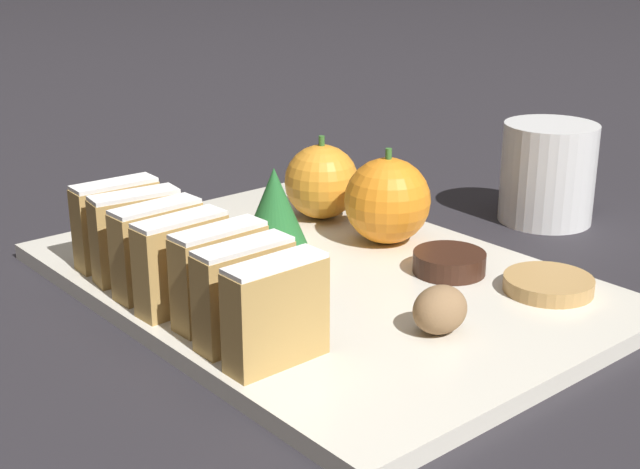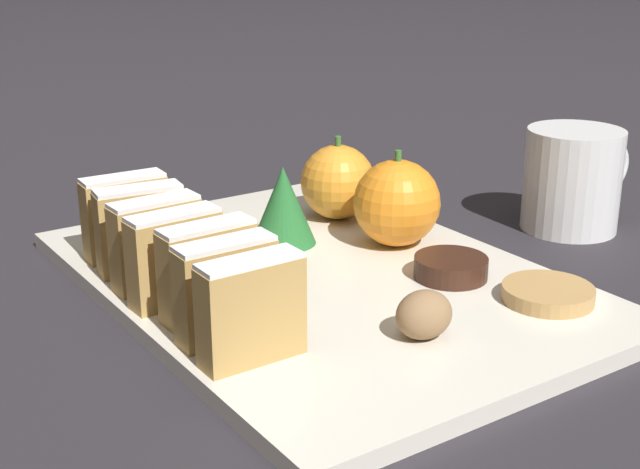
# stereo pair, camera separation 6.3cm
# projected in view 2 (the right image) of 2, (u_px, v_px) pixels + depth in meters

# --- Properties ---
(ground_plane) EXTENTS (6.00, 6.00, 0.00)m
(ground_plane) POSITION_uv_depth(u_px,v_px,m) (320.00, 289.00, 0.65)
(ground_plane) COLOR #28262B
(serving_platter) EXTENTS (0.29, 0.41, 0.01)m
(serving_platter) POSITION_uv_depth(u_px,v_px,m) (320.00, 281.00, 0.65)
(serving_platter) COLOR silver
(serving_platter) RESTS_ON ground_plane
(stollen_slice_front) EXTENTS (0.06, 0.02, 0.06)m
(stollen_slice_front) POSITION_uv_depth(u_px,v_px,m) (251.00, 310.00, 0.51)
(stollen_slice_front) COLOR tan
(stollen_slice_front) RESTS_ON serving_platter
(stollen_slice_second) EXTENTS (0.06, 0.02, 0.06)m
(stollen_slice_second) POSITION_uv_depth(u_px,v_px,m) (226.00, 290.00, 0.53)
(stollen_slice_second) COLOR tan
(stollen_slice_second) RESTS_ON serving_platter
(stollen_slice_third) EXTENTS (0.06, 0.02, 0.06)m
(stollen_slice_third) POSITION_uv_depth(u_px,v_px,m) (208.00, 271.00, 0.56)
(stollen_slice_third) COLOR tan
(stollen_slice_third) RESTS_ON serving_platter
(stollen_slice_fourth) EXTENTS (0.06, 0.02, 0.06)m
(stollen_slice_fourth) POSITION_uv_depth(u_px,v_px,m) (175.00, 258.00, 0.59)
(stollen_slice_fourth) COLOR tan
(stollen_slice_fourth) RESTS_ON serving_platter
(stollen_slice_fifth) EXTENTS (0.06, 0.02, 0.06)m
(stollen_slice_fifth) POSITION_uv_depth(u_px,v_px,m) (156.00, 243.00, 0.61)
(stollen_slice_fifth) COLOR tan
(stollen_slice_fifth) RESTS_ON serving_platter
(stollen_slice_sixth) EXTENTS (0.06, 0.03, 0.06)m
(stollen_slice_sixth) POSITION_uv_depth(u_px,v_px,m) (141.00, 229.00, 0.64)
(stollen_slice_sixth) COLOR tan
(stollen_slice_sixth) RESTS_ON serving_platter
(stollen_slice_back) EXTENTS (0.06, 0.02, 0.06)m
(stollen_slice_back) POSITION_uv_depth(u_px,v_px,m) (125.00, 217.00, 0.67)
(stollen_slice_back) COLOR tan
(stollen_slice_back) RESTS_ON serving_platter
(orange_near) EXTENTS (0.07, 0.07, 0.08)m
(orange_near) POSITION_uv_depth(u_px,v_px,m) (397.00, 203.00, 0.69)
(orange_near) COLOR orange
(orange_near) RESTS_ON serving_platter
(orange_far) EXTENTS (0.06, 0.06, 0.07)m
(orange_far) POSITION_uv_depth(u_px,v_px,m) (338.00, 182.00, 0.75)
(orange_far) COLOR orange
(orange_far) RESTS_ON serving_platter
(walnut) EXTENTS (0.04, 0.03, 0.03)m
(walnut) POSITION_uv_depth(u_px,v_px,m) (424.00, 315.00, 0.54)
(walnut) COLOR #8E6B47
(walnut) RESTS_ON serving_platter
(chocolate_cookie) EXTENTS (0.05, 0.05, 0.02)m
(chocolate_cookie) POSITION_uv_depth(u_px,v_px,m) (451.00, 267.00, 0.63)
(chocolate_cookie) COLOR #381E14
(chocolate_cookie) RESTS_ON serving_platter
(gingerbread_cookie) EXTENTS (0.06, 0.06, 0.01)m
(gingerbread_cookie) POSITION_uv_depth(u_px,v_px,m) (548.00, 294.00, 0.60)
(gingerbread_cookie) COLOR tan
(gingerbread_cookie) RESTS_ON serving_platter
(evergreen_sprig) EXTENTS (0.05, 0.05, 0.06)m
(evergreen_sprig) POSITION_uv_depth(u_px,v_px,m) (283.00, 205.00, 0.69)
(evergreen_sprig) COLOR #23662D
(evergreen_sprig) RESTS_ON serving_platter
(coffee_mug) EXTENTS (0.11, 0.08, 0.09)m
(coffee_mug) POSITION_uv_depth(u_px,v_px,m) (574.00, 179.00, 0.76)
(coffee_mug) COLOR white
(coffee_mug) RESTS_ON ground_plane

